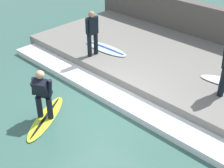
{
  "coord_description": "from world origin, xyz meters",
  "views": [
    {
      "loc": [
        -4.78,
        -5.06,
        5.18
      ],
      "look_at": [
        0.47,
        0.0,
        0.7
      ],
      "focal_mm": 50.0,
      "sensor_mm": 36.0,
      "label": 1
    }
  ],
  "objects_px": {
    "surfboard_riding": "(46,118)",
    "surfboard_waiting_near": "(106,48)",
    "surfer_waiting_near": "(92,31)",
    "surfer_riding": "(42,92)"
  },
  "relations": [
    {
      "from": "surfer_riding",
      "to": "surfboard_waiting_near",
      "type": "relative_size",
      "value": 0.75
    },
    {
      "from": "surfboard_riding",
      "to": "surfboard_waiting_near",
      "type": "height_order",
      "value": "surfboard_waiting_near"
    },
    {
      "from": "surfboard_riding",
      "to": "surfer_waiting_near",
      "type": "bearing_deg",
      "value": 23.48
    },
    {
      "from": "surfboard_waiting_near",
      "to": "surfer_riding",
      "type": "bearing_deg",
      "value": -160.22
    },
    {
      "from": "surfer_riding",
      "to": "surfboard_waiting_near",
      "type": "height_order",
      "value": "surfer_riding"
    },
    {
      "from": "surfer_riding",
      "to": "surfboard_riding",
      "type": "bearing_deg",
      "value": 90.0
    },
    {
      "from": "surfer_riding",
      "to": "surfer_waiting_near",
      "type": "xyz_separation_m",
      "value": [
        2.94,
        1.28,
        0.45
      ]
    },
    {
      "from": "surfer_waiting_near",
      "to": "surfer_riding",
      "type": "bearing_deg",
      "value": -156.52
    },
    {
      "from": "surfer_riding",
      "to": "surfboard_waiting_near",
      "type": "xyz_separation_m",
      "value": [
        3.55,
        1.28,
        -0.38
      ]
    },
    {
      "from": "surfboard_riding",
      "to": "surfer_riding",
      "type": "bearing_deg",
      "value": -90.0
    }
  ]
}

